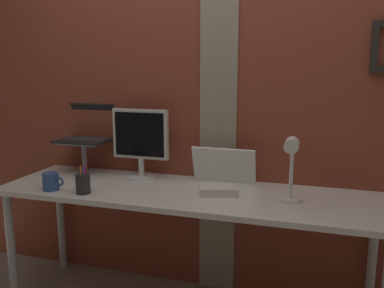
{
  "coord_description": "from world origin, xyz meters",
  "views": [
    {
      "loc": [
        0.63,
        -2.05,
        1.43
      ],
      "look_at": [
        -0.04,
        0.13,
        0.99
      ],
      "focal_mm": 38.06,
      "sensor_mm": 36.0,
      "label": 1
    }
  ],
  "objects_px": {
    "laptop": "(89,130)",
    "pen_cup": "(83,184)",
    "whiteboard_panel": "(224,165)",
    "desk_lamp": "(291,163)",
    "monitor": "(141,139)",
    "coffee_mug": "(51,182)"
  },
  "relations": [
    {
      "from": "pen_cup",
      "to": "coffee_mug",
      "type": "xyz_separation_m",
      "value": [
        -0.21,
        -0.0,
        -0.01
      ]
    },
    {
      "from": "monitor",
      "to": "desk_lamp",
      "type": "bearing_deg",
      "value": -14.45
    },
    {
      "from": "desk_lamp",
      "to": "laptop",
      "type": "bearing_deg",
      "value": 166.95
    },
    {
      "from": "whiteboard_panel",
      "to": "pen_cup",
      "type": "xyz_separation_m",
      "value": [
        -0.69,
        -0.42,
        -0.05
      ]
    },
    {
      "from": "whiteboard_panel",
      "to": "desk_lamp",
      "type": "height_order",
      "value": "desk_lamp"
    },
    {
      "from": "whiteboard_panel",
      "to": "desk_lamp",
      "type": "bearing_deg",
      "value": -34.1
    },
    {
      "from": "coffee_mug",
      "to": "pen_cup",
      "type": "bearing_deg",
      "value": 0.05
    },
    {
      "from": "laptop",
      "to": "coffee_mug",
      "type": "bearing_deg",
      "value": -86.93
    },
    {
      "from": "whiteboard_panel",
      "to": "laptop",
      "type": "bearing_deg",
      "value": 177.87
    },
    {
      "from": "laptop",
      "to": "coffee_mug",
      "type": "xyz_separation_m",
      "value": [
        0.02,
        -0.46,
        -0.22
      ]
    },
    {
      "from": "laptop",
      "to": "desk_lamp",
      "type": "distance_m",
      "value": 1.36
    },
    {
      "from": "desk_lamp",
      "to": "pen_cup",
      "type": "relative_size",
      "value": 2.05
    },
    {
      "from": "whiteboard_panel",
      "to": "coffee_mug",
      "type": "height_order",
      "value": "whiteboard_panel"
    },
    {
      "from": "laptop",
      "to": "pen_cup",
      "type": "distance_m",
      "value": 0.56
    },
    {
      "from": "whiteboard_panel",
      "to": "coffee_mug",
      "type": "relative_size",
      "value": 2.93
    },
    {
      "from": "monitor",
      "to": "desk_lamp",
      "type": "relative_size",
      "value": 1.23
    },
    {
      "from": "whiteboard_panel",
      "to": "desk_lamp",
      "type": "distance_m",
      "value": 0.5
    },
    {
      "from": "pen_cup",
      "to": "whiteboard_panel",
      "type": "bearing_deg",
      "value": 31.46
    },
    {
      "from": "desk_lamp",
      "to": "coffee_mug",
      "type": "height_order",
      "value": "desk_lamp"
    },
    {
      "from": "coffee_mug",
      "to": "whiteboard_panel",
      "type": "bearing_deg",
      "value": 25.27
    },
    {
      "from": "coffee_mug",
      "to": "monitor",
      "type": "bearing_deg",
      "value": 45.7
    },
    {
      "from": "monitor",
      "to": "pen_cup",
      "type": "distance_m",
      "value": 0.47
    }
  ]
}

